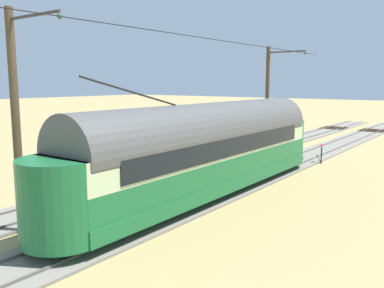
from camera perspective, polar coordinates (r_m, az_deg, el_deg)
The scene contains 8 objects.
ground_plane at distance 20.50m, azimuth -1.87°, elevation -6.13°, with size 220.00×220.00×0.00m, color #9E8956.
track_streetcar_siding at distance 19.57m, azimuth 3.47°, elevation -6.69°, with size 2.80×80.00×0.18m.
track_adjacent_siding at distance 22.01m, azimuth -5.59°, elevation -4.98°, with size 2.80×80.00×0.18m.
vintage_streetcar at distance 18.53m, azimuth 2.35°, elevation -0.55°, with size 2.65×18.33×5.25m.
catenary_pole_foreground at distance 29.30m, azimuth 10.55°, elevation 6.06°, with size 2.87×0.28×7.63m.
catenary_pole_mid_near at distance 14.92m, azimuth -23.19°, elevation 3.17°, with size 2.87×0.28×7.63m.
overhead_wire_run at distance 20.46m, azimuth 6.13°, elevation 13.83°, with size 2.67×22.82×0.18m.
switch_stand at distance 27.61m, azimuth 17.54°, elevation -1.19°, with size 0.50×0.30×1.24m.
Camera 1 is at (-12.32, 15.52, 5.22)m, focal length 38.32 mm.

